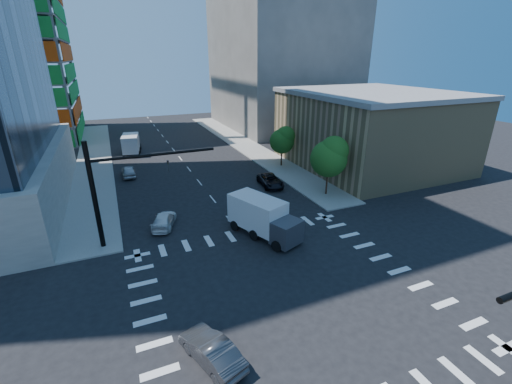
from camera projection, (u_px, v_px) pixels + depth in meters
ground at (288, 293)px, 23.38m from camera, size 160.00×160.00×0.00m
road_markings at (288, 293)px, 23.38m from camera, size 20.00×20.00×0.01m
sidewalk_ne at (245, 145)px, 62.08m from camera, size 5.00×60.00×0.15m
sidewalk_nw at (94, 160)px, 52.95m from camera, size 5.00×60.00×0.15m
commercial_building at (370, 129)px, 49.34m from camera, size 20.50×22.50×10.60m
bg_building_ne at (280, 61)px, 75.04m from camera, size 24.00×30.00×28.00m
signal_mast_nw at (113, 184)px, 27.51m from camera, size 10.20×0.40×9.00m
tree_south at (330, 156)px, 38.13m from camera, size 4.16×4.16×6.82m
tree_north at (283, 140)px, 48.75m from camera, size 3.54×3.52×5.78m
car_nb_far at (270, 181)px, 42.45m from camera, size 2.78×5.18×1.38m
car_sb_near at (164, 220)px, 32.35m from camera, size 3.21×4.78×1.28m
car_sb_mid at (129, 171)px, 45.77m from camera, size 1.75×4.29×1.46m
car_sb_cross at (211, 350)px, 17.92m from camera, size 2.90×4.64×1.44m
box_truck_near at (266, 221)px, 30.24m from camera, size 4.94×7.02×3.39m
box_truck_far at (132, 145)px, 56.69m from camera, size 3.46×6.43×3.21m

